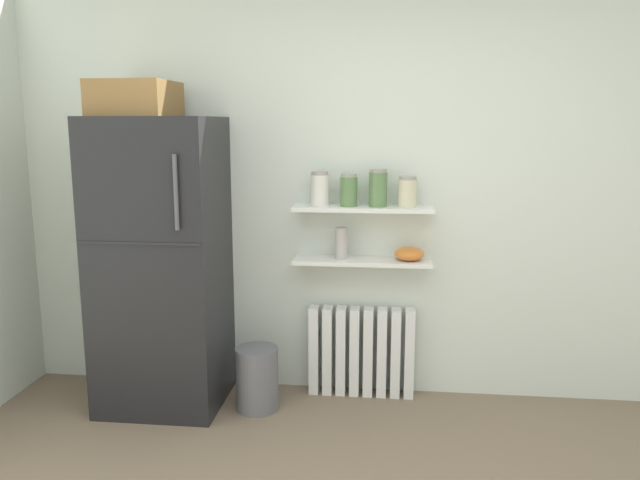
# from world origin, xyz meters

# --- Properties ---
(back_wall) EXTENTS (7.04, 0.10, 2.60)m
(back_wall) POSITION_xyz_m (0.00, 2.05, 1.30)
(back_wall) COLOR silver
(back_wall) RESTS_ON ground_plane
(refrigerator) EXTENTS (0.71, 0.67, 1.93)m
(refrigerator) POSITION_xyz_m (-1.22, 1.68, 0.91)
(refrigerator) COLOR black
(refrigerator) RESTS_ON ground_plane
(radiator) EXTENTS (0.66, 0.12, 0.56)m
(radiator) POSITION_xyz_m (-0.03, 1.92, 0.28)
(radiator) COLOR white
(radiator) RESTS_ON ground_plane
(wall_shelf_lower) EXTENTS (0.84, 0.22, 0.02)m
(wall_shelf_lower) POSITION_xyz_m (-0.03, 1.89, 0.87)
(wall_shelf_lower) COLOR white
(wall_shelf_upper) EXTENTS (0.84, 0.22, 0.02)m
(wall_shelf_upper) POSITION_xyz_m (-0.03, 1.89, 1.19)
(wall_shelf_upper) COLOR white
(storage_jar_0) EXTENTS (0.11, 0.11, 0.21)m
(storage_jar_0) POSITION_xyz_m (-0.29, 1.89, 1.31)
(storage_jar_0) COLOR silver
(storage_jar_0) RESTS_ON wall_shelf_upper
(storage_jar_1) EXTENTS (0.10, 0.10, 0.19)m
(storage_jar_1) POSITION_xyz_m (-0.12, 1.89, 1.30)
(storage_jar_1) COLOR #5B7F4C
(storage_jar_1) RESTS_ON wall_shelf_upper
(storage_jar_2) EXTENTS (0.11, 0.11, 0.22)m
(storage_jar_2) POSITION_xyz_m (0.06, 1.89, 1.32)
(storage_jar_2) COLOR #5B7F4C
(storage_jar_2) RESTS_ON wall_shelf_upper
(storage_jar_3) EXTENTS (0.11, 0.11, 0.18)m
(storage_jar_3) POSITION_xyz_m (0.23, 1.89, 1.30)
(storage_jar_3) COLOR beige
(storage_jar_3) RESTS_ON wall_shelf_upper
(vase) EXTENTS (0.08, 0.08, 0.19)m
(vase) POSITION_xyz_m (-0.16, 1.89, 0.98)
(vase) COLOR #B2ADA8
(vase) RESTS_ON wall_shelf_lower
(shelf_bowl) EXTENTS (0.18, 0.18, 0.08)m
(shelf_bowl) POSITION_xyz_m (0.25, 1.89, 0.92)
(shelf_bowl) COLOR orange
(shelf_bowl) RESTS_ON wall_shelf_lower
(trash_bin) EXTENTS (0.26, 0.26, 0.38)m
(trash_bin) POSITION_xyz_m (-0.64, 1.64, 0.19)
(trash_bin) COLOR slate
(trash_bin) RESTS_ON ground_plane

